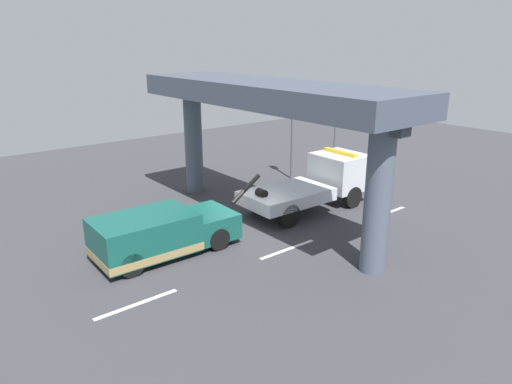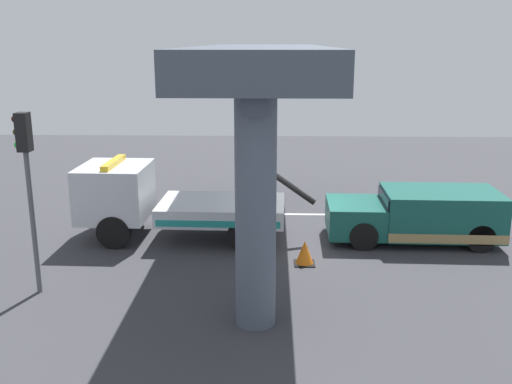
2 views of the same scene
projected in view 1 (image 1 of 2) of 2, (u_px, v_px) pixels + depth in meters
The scene contains 10 objects.
ground_plane at pixel (245, 230), 19.19m from camera, with size 60.00×40.00×0.10m, color #38383D.
lane_stripe_west at pixel (137, 304), 13.66m from camera, with size 2.60×0.16×0.01m, color silver.
lane_stripe_mid at pixel (288, 249), 17.25m from camera, with size 2.60×0.16×0.01m, color silver.
lane_stripe_east at pixel (386, 213), 20.84m from camera, with size 2.60×0.16×0.01m, color silver.
tow_truck_white at pixel (318, 182), 21.34m from camera, with size 7.28×2.54×2.46m.
towed_van_green at pixel (160, 234), 16.65m from camera, with size 5.24×2.32×1.58m.
overpass_structure at pixel (266, 105), 18.31m from camera, with size 3.60×13.17×5.86m.
traffic_light_near at pixel (293, 121), 25.15m from camera, with size 0.39×0.32×4.43m.
traffic_light_far at pixel (336, 112), 27.19m from camera, with size 0.39×0.32×4.68m.
traffic_cone_orange at pixel (213, 208), 20.56m from camera, with size 0.57×0.57×0.68m.
Camera 1 is at (-10.82, -14.11, 7.36)m, focal length 32.71 mm.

